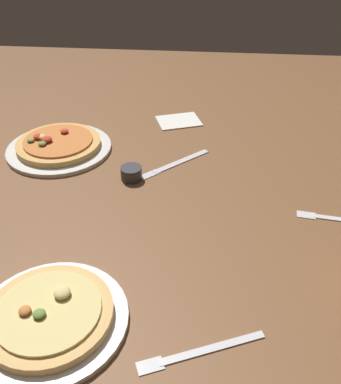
{
  "coord_description": "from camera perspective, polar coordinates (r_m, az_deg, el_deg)",
  "views": [
    {
      "loc": [
        0.08,
        -0.87,
        0.64
      ],
      "look_at": [
        0.0,
        0.0,
        0.02
      ],
      "focal_mm": 40.15,
      "sensor_mm": 36.0,
      "label": 1
    }
  ],
  "objects": [
    {
      "name": "fork_spare",
      "position": [
        1.09,
        21.28,
        -3.31
      ],
      "size": [
        0.2,
        0.04,
        0.01
      ],
      "color": "silver",
      "rests_on": "ground_plane"
    },
    {
      "name": "ground_plane",
      "position": [
        1.09,
        0.0,
        -1.5
      ],
      "size": [
        2.4,
        2.4,
        0.03
      ],
      "primitive_type": "cube",
      "color": "brown"
    },
    {
      "name": "fork_left",
      "position": [
        0.77,
        3.81,
        -20.39
      ],
      "size": [
        0.22,
        0.11,
        0.01
      ],
      "color": "silver",
      "rests_on": "ground_plane"
    },
    {
      "name": "ramekin_sauce",
      "position": [
        1.15,
        -5.22,
        2.51
      ],
      "size": [
        0.06,
        0.06,
        0.04
      ],
      "primitive_type": "cylinder",
      "color": "#333338",
      "rests_on": "ground_plane"
    },
    {
      "name": "knife_right",
      "position": [
        1.22,
        0.56,
        3.79
      ],
      "size": [
        0.19,
        0.18,
        0.01
      ],
      "color": "silver",
      "rests_on": "ground_plane"
    },
    {
      "name": "pizza_plate_far",
      "position": [
        1.32,
        -14.64,
        5.98
      ],
      "size": [
        0.31,
        0.31,
        0.05
      ],
      "color": "silver",
      "rests_on": "ground_plane"
    },
    {
      "name": "pizza_plate_near",
      "position": [
        0.83,
        -15.74,
        -15.63
      ],
      "size": [
        0.28,
        0.28,
        0.05
      ],
      "color": "silver",
      "rests_on": "ground_plane"
    },
    {
      "name": "napkin_folded",
      "position": [
        1.46,
        1.09,
        9.48
      ],
      "size": [
        0.17,
        0.15,
        0.01
      ],
      "primitive_type": "cube",
      "rotation": [
        0.0,
        0.0,
        0.35
      ],
      "color": "silver",
      "rests_on": "ground_plane"
    }
  ]
}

